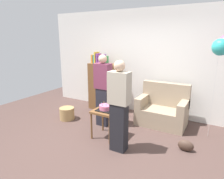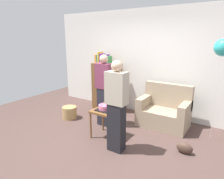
# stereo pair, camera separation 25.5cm
# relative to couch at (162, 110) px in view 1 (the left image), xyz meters

# --- Properties ---
(ground_plane) EXTENTS (8.00, 8.00, 0.00)m
(ground_plane) POSITION_rel_couch_xyz_m (-0.61, -1.48, -0.34)
(ground_plane) COLOR #4C3833
(wall_back) EXTENTS (6.00, 0.10, 2.70)m
(wall_back) POSITION_rel_couch_xyz_m (-0.61, 0.57, 1.01)
(wall_back) COLOR silver
(wall_back) RESTS_ON ground_plane
(couch) EXTENTS (1.10, 0.70, 0.96)m
(couch) POSITION_rel_couch_xyz_m (0.00, 0.00, 0.00)
(couch) COLOR gray
(couch) RESTS_ON ground_plane
(bookshelf) EXTENTS (0.80, 0.36, 1.61)m
(bookshelf) POSITION_rel_couch_xyz_m (-1.74, 0.19, 0.35)
(bookshelf) COLOR brown
(bookshelf) RESTS_ON ground_plane
(side_table) EXTENTS (0.48, 0.48, 0.58)m
(side_table) POSITION_rel_couch_xyz_m (-0.82, -1.19, 0.15)
(side_table) COLOR brown
(side_table) RESTS_ON ground_plane
(birthday_cake) EXTENTS (0.32, 0.32, 0.17)m
(birthday_cake) POSITION_rel_couch_xyz_m (-0.82, -1.19, 0.29)
(birthday_cake) COLOR black
(birthday_cake) RESTS_ON side_table
(person_blowing_candles) EXTENTS (0.36, 0.22, 1.63)m
(person_blowing_candles) POSITION_rel_couch_xyz_m (-1.18, -0.72, 0.49)
(person_blowing_candles) COLOR #23232D
(person_blowing_candles) RESTS_ON ground_plane
(person_holding_cake) EXTENTS (0.36, 0.22, 1.63)m
(person_holding_cake) POSITION_rel_couch_xyz_m (-0.36, -1.50, 0.49)
(person_holding_cake) COLOR black
(person_holding_cake) RESTS_ON ground_plane
(wicker_basket) EXTENTS (0.36, 0.36, 0.30)m
(wicker_basket) POSITION_rel_couch_xyz_m (-2.14, -0.90, -0.19)
(wicker_basket) COLOR #A88451
(wicker_basket) RESTS_ON ground_plane
(handbag) EXTENTS (0.28, 0.14, 0.20)m
(handbag) POSITION_rel_couch_xyz_m (0.71, -0.93, -0.24)
(handbag) COLOR #473328
(handbag) RESTS_ON ground_plane
(balloon_bunch) EXTENTS (0.40, 0.46, 2.04)m
(balloon_bunch) POSITION_rel_couch_xyz_m (1.08, -0.16, 1.51)
(balloon_bunch) COLOR silver
(balloon_bunch) RESTS_ON ground_plane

